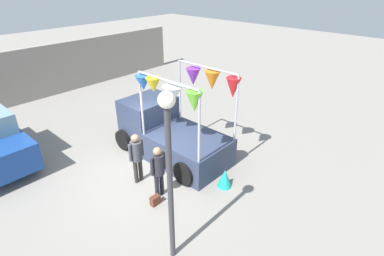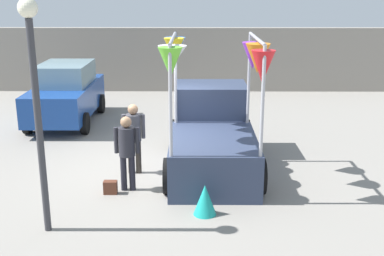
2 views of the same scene
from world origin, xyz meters
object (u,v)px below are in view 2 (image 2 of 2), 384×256
at_px(folded_kite_bundle_teal, 205,200).
at_px(handbag, 110,187).
at_px(vendor_truck, 212,128).
at_px(person_customer, 127,147).
at_px(street_lamp, 35,86).
at_px(parked_car, 66,93).
at_px(person_vendor, 134,132).

bearing_deg(folded_kite_bundle_teal, handbag, 154.30).
relative_size(vendor_truck, person_customer, 2.53).
height_order(person_customer, street_lamp, street_lamp).
relative_size(vendor_truck, folded_kite_bundle_teal, 6.84).
bearing_deg(parked_car, street_lamp, -78.39).
xyz_separation_m(person_customer, street_lamp, (-1.20, -1.78, 1.64)).
relative_size(vendor_truck, street_lamp, 1.02).
xyz_separation_m(person_vendor, folded_kite_bundle_teal, (1.59, -2.14, -0.69)).
bearing_deg(vendor_truck, person_vendor, -162.89).
bearing_deg(parked_car, folded_kite_bundle_teal, -56.75).
bearing_deg(folded_kite_bundle_teal, vendor_truck, 85.50).
height_order(parked_car, folded_kite_bundle_teal, parked_car).
height_order(parked_car, person_customer, parked_car).
distance_m(person_customer, street_lamp, 2.70).
height_order(vendor_truck, folded_kite_bundle_teal, vendor_truck).
bearing_deg(street_lamp, folded_kite_bundle_teal, 12.71).
bearing_deg(person_customer, handbag, -150.26).
bearing_deg(handbag, person_vendor, 72.71).
xyz_separation_m(person_vendor, handbag, (-0.37, -1.19, -0.85)).
bearing_deg(folded_kite_bundle_teal, person_vendor, 126.68).
bearing_deg(street_lamp, parked_car, 101.61).
height_order(parked_car, handbag, parked_car).
relative_size(parked_car, person_customer, 2.47).
xyz_separation_m(vendor_truck, person_customer, (-1.82, -1.55, 0.06)).
bearing_deg(vendor_truck, person_customer, -139.70).
relative_size(parked_car, street_lamp, 1.00).
distance_m(parked_car, person_vendor, 5.16).
bearing_deg(parked_car, vendor_truck, -40.54).
bearing_deg(person_vendor, folded_kite_bundle_teal, -53.32).
bearing_deg(vendor_truck, folded_kite_bundle_teal, -94.50).
height_order(vendor_truck, person_vendor, vendor_truck).
distance_m(vendor_truck, handbag, 2.90).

